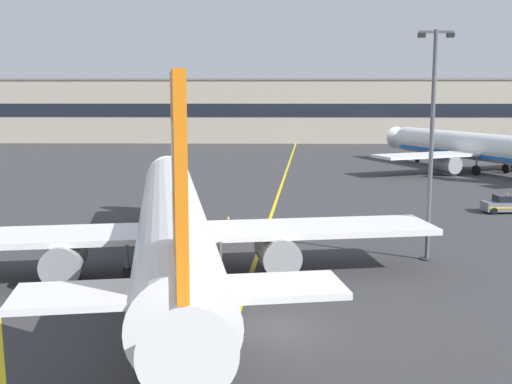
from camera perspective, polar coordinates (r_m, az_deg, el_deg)
The scene contains 8 objects.
ground_plane at distance 30.70m, azimuth 1.70°, elevation -12.02°, with size 400.00×400.00×0.00m, color #353538.
taxiway_centreline at distance 59.70m, azimuth 1.49°, elevation -1.70°, with size 0.30×180.00×0.01m, color yellow.
airliner_foreground at distance 37.82m, azimuth -7.43°, elevation -2.76°, with size 32.35×41.35×11.65m.
airliner_background at distance 93.26m, azimuth 19.52°, elevation 3.69°, with size 31.21×39.20×11.62m.
apron_lamp_post at distance 42.82m, azimuth 15.34°, elevation 4.25°, with size 2.24×0.90×14.83m.
service_car_second at distance 63.10m, azimuth 21.38°, elevation -1.03°, with size 4.35×2.33×1.79m.
safety_cone_by_nose_gear at distance 54.87m, azimuth -2.51°, elevation -2.37°, with size 0.44×0.44×0.55m.
terminal_building at distance 143.84m, azimuth 3.41°, elevation 7.25°, with size 145.73×12.40×13.87m.
Camera 1 is at (-0.26, -28.69, 10.94)m, focal length 45.00 mm.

